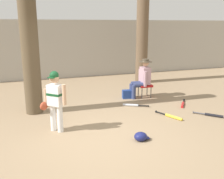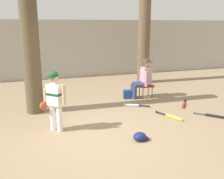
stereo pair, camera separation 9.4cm
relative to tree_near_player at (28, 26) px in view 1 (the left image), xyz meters
The scene contains 13 objects.
ground_plane 3.32m from the tree_near_player, 60.61° to the right, with size 60.00×60.00×0.00m, color #937A5B.
concrete_back_wall 4.59m from the tree_near_player, 74.16° to the left, with size 18.00×0.36×2.41m, color #ADA89E.
tree_near_player is the anchor object (origin of this frame).
tree_behind_spectator 4.79m from the tree_near_player, 29.06° to the left, with size 0.64×0.64×4.18m.
young_ballplayer 2.05m from the tree_near_player, 75.56° to the right, with size 0.57×0.45×1.31m.
folding_stool 3.82m from the tree_near_player, ahead, with size 0.43×0.43×0.41m.
seated_spectator 3.61m from the tree_near_player, ahead, with size 0.67×0.53×1.20m.
handbag_beside_stool 3.49m from the tree_near_player, ahead, with size 0.34×0.18×0.26m, color navy.
bat_red_barrel 4.59m from the tree_near_player, 11.15° to the right, with size 0.51×0.62×0.07m.
bat_yellow_trainer 4.10m from the tree_near_player, 26.16° to the right, with size 0.36×0.75×0.07m.
bat_black_composite 4.98m from the tree_near_player, 23.42° to the right, with size 0.53×0.58×0.07m.
bat_aluminum_silver 3.40m from the tree_near_player, ahead, with size 0.66×0.41×0.07m.
batting_helmet_navy 3.72m from the tree_near_player, 52.46° to the right, with size 0.31×0.24×0.18m.
Camera 1 is at (-1.46, -4.47, 2.22)m, focal length 41.22 mm.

